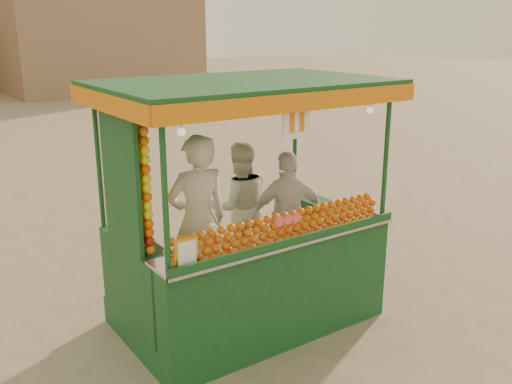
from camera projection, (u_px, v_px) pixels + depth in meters
ground at (254, 323)px, 6.40m from camera, size 90.00×90.00×0.00m
building_right at (98, 39)px, 28.42m from camera, size 9.00×6.00×5.00m
juice_cart at (246, 251)px, 6.13m from camera, size 2.97×1.92×2.70m
vendor_left at (198, 221)px, 5.98m from camera, size 0.71×0.50×1.86m
vendor_middle at (240, 207)px, 6.86m from camera, size 0.93×0.82×1.60m
vendor_right at (288, 216)px, 6.61m from camera, size 0.98×0.70×1.55m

